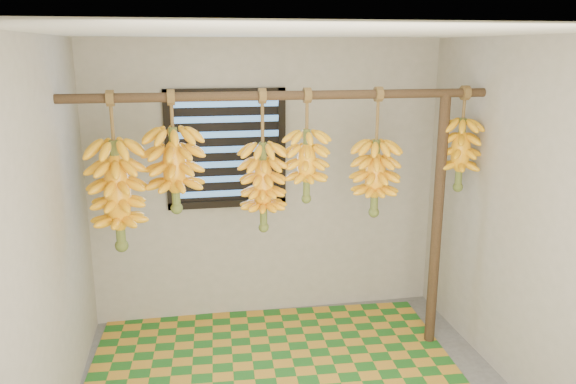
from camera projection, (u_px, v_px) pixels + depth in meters
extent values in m
cube|color=silver|center=(306.00, 32.00, 3.10)|extent=(3.00, 3.00, 0.01)
cube|color=gray|center=(268.00, 182.00, 4.83)|extent=(3.00, 0.01, 2.40)
cube|color=gray|center=(42.00, 254.00, 3.13)|extent=(0.01, 3.00, 2.40)
cube|color=gray|center=(529.00, 224.00, 3.67)|extent=(0.01, 3.00, 2.40)
cube|color=black|center=(226.00, 149.00, 4.67)|extent=(1.00, 0.04, 1.00)
cylinder|color=#452E1B|center=(284.00, 96.00, 3.87)|extent=(3.00, 0.06, 0.06)
cylinder|color=#452E1B|center=(437.00, 224.00, 4.33)|extent=(0.08, 0.08, 2.00)
cube|color=#1C5B1B|center=(276.00, 378.00, 4.05)|extent=(2.84, 2.33, 0.01)
cylinder|color=brown|center=(112.00, 120.00, 3.70)|extent=(0.02, 0.02, 0.34)
cylinder|color=#4C5923|center=(118.00, 193.00, 3.82)|extent=(0.07, 0.07, 0.72)
cylinder|color=brown|center=(172.00, 112.00, 3.76)|extent=(0.02, 0.02, 0.26)
cylinder|color=#4C5923|center=(175.00, 167.00, 3.85)|extent=(0.06, 0.06, 0.55)
cylinder|color=brown|center=(262.00, 119.00, 3.88)|extent=(0.02, 0.02, 0.38)
cylinder|color=#4C5923|center=(263.00, 184.00, 4.00)|extent=(0.05, 0.05, 0.60)
cylinder|color=brown|center=(307.00, 112.00, 3.93)|extent=(0.02, 0.02, 0.30)
cylinder|color=#4C5923|center=(307.00, 163.00, 4.02)|extent=(0.05, 0.05, 0.49)
cylinder|color=brown|center=(378.00, 117.00, 4.03)|extent=(0.02, 0.02, 0.39)
cylinder|color=#4C5923|center=(375.00, 175.00, 4.14)|extent=(0.06, 0.06, 0.53)
cylinder|color=brown|center=(464.00, 105.00, 4.13)|extent=(0.02, 0.02, 0.25)
cylinder|color=#4C5923|center=(461.00, 152.00, 4.22)|extent=(0.05, 0.05, 0.51)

